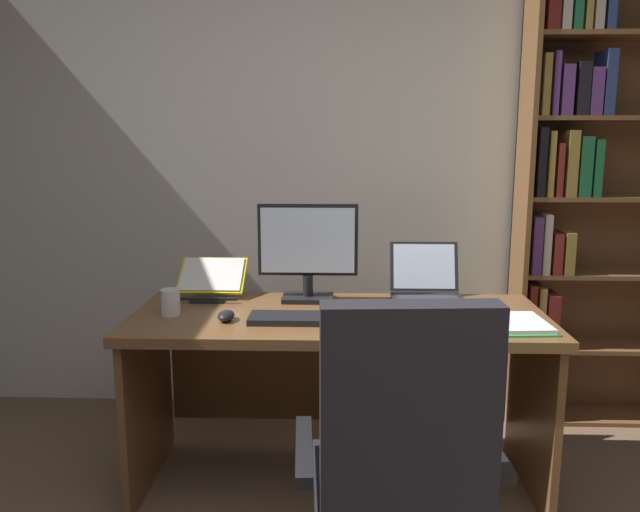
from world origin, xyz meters
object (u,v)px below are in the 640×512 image
(pen, at_px, (397,312))
(keyboard, at_px, (304,318))
(open_binder, at_px, (485,324))
(bookshelf, at_px, (587,189))
(computer_mouse, at_px, (226,316))
(reading_stand_with_book, at_px, (212,279))
(monitor, at_px, (308,253))
(coffee_mug, at_px, (171,302))
(laptop, at_px, (427,289))
(office_chair, at_px, (400,488))
(notepad, at_px, (392,314))
(desk, at_px, (338,355))

(pen, bearing_deg, keyboard, -164.45)
(open_binder, bearing_deg, bookshelf, 48.01)
(open_binder, bearing_deg, computer_mouse, 173.36)
(bookshelf, xyz_separation_m, reading_stand_with_book, (-1.78, -0.42, -0.37))
(bookshelf, xyz_separation_m, keyboard, (-1.35, -0.80, -0.44))
(bookshelf, bearing_deg, monitor, -160.84)
(coffee_mug, bearing_deg, laptop, 14.20)
(bookshelf, distance_m, keyboard, 1.63)
(computer_mouse, bearing_deg, pen, 8.70)
(office_chair, bearing_deg, open_binder, 54.96)
(computer_mouse, bearing_deg, office_chair, -46.07)
(bookshelf, distance_m, laptop, 1.03)
(bookshelf, distance_m, notepad, 1.30)
(laptop, bearing_deg, coffee_mug, -165.80)
(bookshelf, distance_m, computer_mouse, 1.88)
(notepad, bearing_deg, office_chair, -92.16)
(notepad, bearing_deg, reading_stand_with_book, 160.23)
(desk, bearing_deg, computer_mouse, -156.52)
(desk, xyz_separation_m, pen, (0.23, -0.09, 0.22))
(notepad, bearing_deg, bookshelf, 34.77)
(laptop, xyz_separation_m, reading_stand_with_book, (-0.95, 0.05, 0.03))
(reading_stand_with_book, bearing_deg, laptop, -2.73)
(computer_mouse, bearing_deg, keyboard, 0.00)
(pen, bearing_deg, monitor, 148.17)
(computer_mouse, bearing_deg, monitor, 47.69)
(computer_mouse, bearing_deg, bookshelf, 25.83)
(pen, bearing_deg, notepad, 180.00)
(monitor, xyz_separation_m, coffee_mug, (-0.53, -0.26, -0.15))
(office_chair, height_order, computer_mouse, office_chair)
(coffee_mug, bearing_deg, open_binder, -5.70)
(monitor, distance_m, keyboard, 0.38)
(notepad, relative_size, coffee_mug, 2.00)
(office_chair, relative_size, computer_mouse, 9.77)
(notepad, bearing_deg, pen, 0.00)
(laptop, height_order, pen, laptop)
(notepad, distance_m, pen, 0.02)
(keyboard, bearing_deg, pen, 15.55)
(monitor, bearing_deg, bookshelf, 19.16)
(keyboard, relative_size, notepad, 2.00)
(reading_stand_with_book, distance_m, pen, 0.85)
(laptop, relative_size, reading_stand_with_book, 1.07)
(bookshelf, relative_size, monitor, 5.34)
(keyboard, relative_size, computer_mouse, 4.04)
(reading_stand_with_book, relative_size, pen, 2.10)
(laptop, distance_m, coffee_mug, 1.08)
(desk, distance_m, laptop, 0.48)
(monitor, height_order, notepad, monitor)
(open_binder, height_order, notepad, open_binder)
(keyboard, xyz_separation_m, coffee_mug, (-0.53, 0.07, 0.04))
(notepad, height_order, coffee_mug, coffee_mug)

